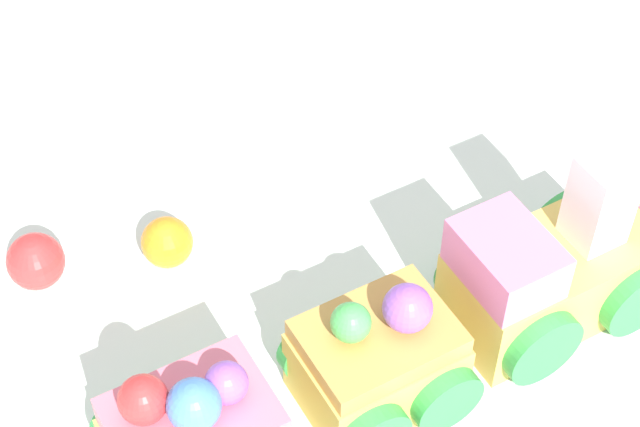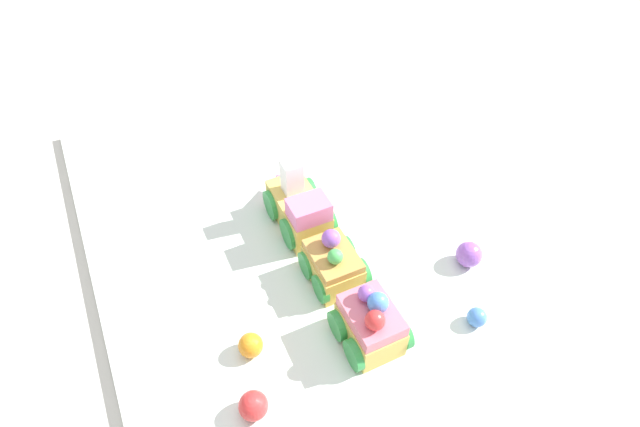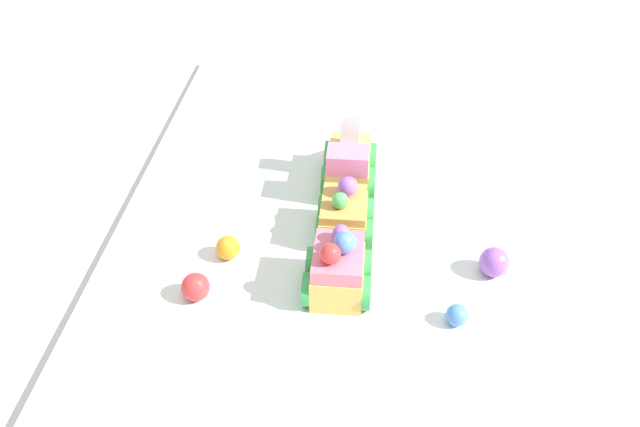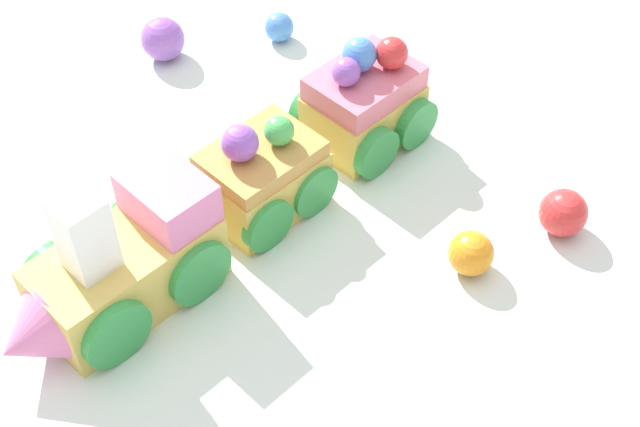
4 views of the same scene
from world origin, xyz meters
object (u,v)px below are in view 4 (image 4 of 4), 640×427
(cake_car_caramel, at_px, (262,177))
(gumball_red, at_px, (563,213))
(gumball_orange, at_px, (471,253))
(cake_car_strawberry, at_px, (364,103))
(gumball_blue, at_px, (279,27))
(cake_train_locomotive, at_px, (115,271))
(gumball_purple, at_px, (163,39))

(cake_car_caramel, relative_size, gumball_red, 2.53)
(gumball_orange, bearing_deg, cake_car_strawberry, -109.09)
(cake_car_strawberry, bearing_deg, gumball_blue, -106.21)
(cake_car_caramel, bearing_deg, cake_train_locomotive, 0.02)
(cake_car_caramel, distance_m, gumball_blue, 0.16)
(cake_train_locomotive, distance_m, gumball_purple, 0.21)
(gumball_orange, bearing_deg, cake_train_locomotive, -38.81)
(gumball_red, height_order, gumball_blue, gumball_red)
(cake_car_strawberry, height_order, gumball_red, cake_car_strawberry)
(cake_train_locomotive, distance_m, gumball_blue, 0.24)
(cake_train_locomotive, xyz_separation_m, cake_car_strawberry, (-0.18, 0.00, 0.00))
(gumball_orange, distance_m, gumball_blue, 0.23)
(gumball_orange, bearing_deg, gumball_red, 161.43)
(cake_train_locomotive, xyz_separation_m, gumball_red, (-0.20, 0.13, -0.01))
(cake_car_strawberry, distance_m, gumball_blue, 0.11)
(gumball_orange, height_order, gumball_red, gumball_red)
(gumball_orange, height_order, gumball_purple, gumball_purple)
(cake_car_strawberry, distance_m, gumball_orange, 0.12)
(cake_car_strawberry, xyz_separation_m, gumball_orange, (0.04, 0.11, -0.01))
(gumball_purple, distance_m, gumball_blue, 0.08)
(gumball_orange, relative_size, gumball_blue, 1.21)
(cake_car_strawberry, bearing_deg, gumball_purple, -76.08)
(cake_car_strawberry, distance_m, gumball_red, 0.13)
(gumball_red, relative_size, gumball_blue, 1.32)
(gumball_purple, distance_m, gumball_red, 0.28)
(cake_train_locomotive, bearing_deg, gumball_purple, -134.26)
(gumball_blue, bearing_deg, cake_car_caramel, 42.24)
(cake_train_locomotive, relative_size, cake_car_caramel, 1.77)
(cake_car_strawberry, xyz_separation_m, gumball_purple, (0.03, -0.15, -0.01))
(cake_car_strawberry, bearing_deg, gumball_red, 99.39)
(cake_car_caramel, relative_size, gumball_purple, 2.31)
(gumball_purple, xyz_separation_m, gumball_blue, (-0.07, 0.04, -0.00))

